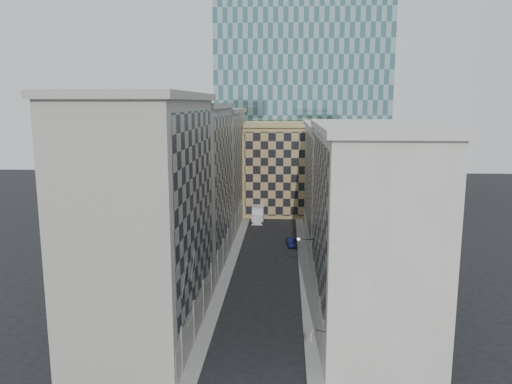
% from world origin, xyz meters
% --- Properties ---
extents(sidewalk_west, '(1.50, 100.00, 0.15)m').
position_xyz_m(sidewalk_west, '(-5.25, 30.00, 0.07)').
color(sidewalk_west, gray).
rests_on(sidewalk_west, ground).
extents(sidewalk_east, '(1.50, 100.00, 0.15)m').
position_xyz_m(sidewalk_east, '(5.25, 30.00, 0.07)').
color(sidewalk_east, gray).
rests_on(sidewalk_east, ground).
extents(bldg_left_a, '(10.80, 22.80, 23.70)m').
position_xyz_m(bldg_left_a, '(-10.88, 11.00, 11.82)').
color(bldg_left_a, '#A6A095').
rests_on(bldg_left_a, ground).
extents(bldg_left_b, '(10.80, 22.80, 22.70)m').
position_xyz_m(bldg_left_b, '(-10.88, 33.00, 11.32)').
color(bldg_left_b, gray).
rests_on(bldg_left_b, ground).
extents(bldg_left_c, '(10.80, 22.80, 21.70)m').
position_xyz_m(bldg_left_c, '(-10.88, 55.00, 10.83)').
color(bldg_left_c, '#A6A095').
rests_on(bldg_left_c, ground).
extents(bldg_right_a, '(10.80, 26.80, 20.70)m').
position_xyz_m(bldg_right_a, '(10.88, 15.00, 10.32)').
color(bldg_right_a, beige).
rests_on(bldg_right_a, ground).
extents(bldg_right_b, '(10.80, 28.80, 19.70)m').
position_xyz_m(bldg_right_b, '(10.89, 42.00, 9.85)').
color(bldg_right_b, beige).
rests_on(bldg_right_b, ground).
extents(tan_block, '(16.80, 14.80, 18.80)m').
position_xyz_m(tan_block, '(2.00, 67.90, 9.44)').
color(tan_block, tan).
rests_on(tan_block, ground).
extents(church_tower, '(7.20, 7.20, 51.50)m').
position_xyz_m(church_tower, '(0.00, 82.00, 26.95)').
color(church_tower, '#302A25').
rests_on(church_tower, ground).
extents(flagpoles_left, '(0.10, 6.33, 2.33)m').
position_xyz_m(flagpoles_left, '(-5.90, 6.00, 8.00)').
color(flagpoles_left, gray).
rests_on(flagpoles_left, ground).
extents(bracket_lamp, '(1.98, 0.36, 0.36)m').
position_xyz_m(bracket_lamp, '(4.38, 24.00, 6.20)').
color(bracket_lamp, black).
rests_on(bracket_lamp, ground).
extents(box_truck, '(2.20, 5.37, 2.94)m').
position_xyz_m(box_truck, '(-2.83, 58.47, 1.28)').
color(box_truck, silver).
rests_on(box_truck, ground).
extents(dark_car, '(1.87, 4.16, 1.33)m').
position_xyz_m(dark_car, '(3.50, 42.24, 0.66)').
color(dark_car, '#0E0F36').
rests_on(dark_car, ground).
extents(shop_sign, '(1.29, 0.77, 0.88)m').
position_xyz_m(shop_sign, '(4.95, 3.00, 3.83)').
color(shop_sign, black).
rests_on(shop_sign, ground).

